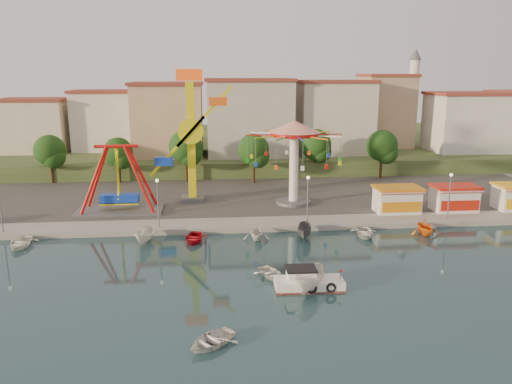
{
  "coord_description": "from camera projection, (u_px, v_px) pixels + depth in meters",
  "views": [
    {
      "loc": [
        -2.48,
        -38.56,
        16.64
      ],
      "look_at": [
        2.47,
        14.0,
        4.0
      ],
      "focal_mm": 35.0,
      "sensor_mm": 36.0,
      "label": 1
    }
  ],
  "objects": [
    {
      "name": "rowboat_b",
      "position": [
        211.0,
        340.0,
        31.19
      ],
      "size": [
        4.22,
        4.15,
        0.72
      ],
      "primitive_type": "imported",
      "rotation": [
        0.0,
        0.0,
        -0.84
      ],
      "color": "silver",
      "rests_on": "ground"
    },
    {
      "name": "rowboat_a",
      "position": [
        271.0,
        273.0,
        41.68
      ],
      "size": [
        3.25,
        3.73,
        0.64
      ],
      "primitive_type": "imported",
      "rotation": [
        0.0,
        0.0,
        0.4
      ],
      "color": "white",
      "rests_on": "ground"
    },
    {
      "name": "moored_boat_4",
      "position": [
        257.0,
        232.0,
        50.93
      ],
      "size": [
        3.03,
        3.4,
        1.62
      ],
      "primitive_type": "imported",
      "rotation": [
        0.0,
        0.0,
        -0.13
      ],
      "color": "silver",
      "rests_on": "ground"
    },
    {
      "name": "asphalt_pad",
      "position": [
        228.0,
        190.0,
        70.34
      ],
      "size": [
        90.0,
        28.0,
        0.01
      ],
      "primitive_type": "cube",
      "color": "#4C4944",
      "rests_on": "quay_deck"
    },
    {
      "name": "tree_5",
      "position": [
        382.0,
        146.0,
        76.71
      ],
      "size": [
        4.83,
        4.83,
        7.54
      ],
      "color": "#382314",
      "rests_on": "quay_deck"
    },
    {
      "name": "building_0",
      "position": [
        18.0,
        122.0,
        80.91
      ],
      "size": [
        9.26,
        9.53,
        11.87
      ],
      "primitive_type": "cube",
      "color": "beige",
      "rests_on": "hill_terrace"
    },
    {
      "name": "booth_left",
      "position": [
        397.0,
        199.0,
        58.67
      ],
      "size": [
        5.4,
        3.78,
        3.08
      ],
      "color": "white",
      "rests_on": "quay_deck"
    },
    {
      "name": "building_6",
      "position": [
        466.0,
        115.0,
        90.55
      ],
      "size": [
        8.23,
        8.98,
        12.36
      ],
      "primitive_type": "cube",
      "color": "silver",
      "rests_on": "hill_terrace"
    },
    {
      "name": "cabin_motorboat",
      "position": [
        307.0,
        283.0,
        39.32
      ],
      "size": [
        5.46,
        2.29,
        1.91
      ],
      "rotation": [
        0.0,
        0.0,
        -0.02
      ],
      "color": "white",
      "rests_on": "ground"
    },
    {
      "name": "quay_deck",
      "position": [
        222.0,
        155.0,
        101.4
      ],
      "size": [
        200.0,
        100.0,
        0.6
      ],
      "primitive_type": "cube",
      "color": "#9E998E",
      "rests_on": "ground"
    },
    {
      "name": "tree_2",
      "position": [
        186.0,
        147.0,
        74.18
      ],
      "size": [
        5.02,
        5.02,
        7.85
      ],
      "color": "#382314",
      "rests_on": "quay_deck"
    },
    {
      "name": "lamp_post_2",
      "position": [
        308.0,
        201.0,
        54.03
      ],
      "size": [
        0.14,
        0.14,
        5.0
      ],
      "primitive_type": "cylinder",
      "color": "#59595E",
      "rests_on": "quay_deck"
    },
    {
      "name": "moored_boat_0",
      "position": [
        20.0,
        243.0,
        48.9
      ],
      "size": [
        2.84,
        3.93,
        0.8
      ],
      "primitive_type": "imported",
      "rotation": [
        0.0,
        0.0,
        0.02
      ],
      "color": "white",
      "rests_on": "ground"
    },
    {
      "name": "tree_0",
      "position": [
        50.0,
        151.0,
        73.59
      ],
      "size": [
        4.6,
        4.6,
        7.19
      ],
      "color": "#382314",
      "rests_on": "quay_deck"
    },
    {
      "name": "building_1",
      "position": [
        101.0,
        127.0,
        87.54
      ],
      "size": [
        12.33,
        9.01,
        8.63
      ],
      "primitive_type": "cube",
      "color": "silver",
      "rests_on": "hill_terrace"
    },
    {
      "name": "building_4",
      "position": [
        326.0,
        123.0,
        91.95
      ],
      "size": [
        10.75,
        9.23,
        9.24
      ],
      "primitive_type": "cube",
      "color": "beige",
      "rests_on": "hill_terrace"
    },
    {
      "name": "skiff",
      "position": [
        310.0,
        280.0,
        38.88
      ],
      "size": [
        3.75,
        4.76,
        1.74
      ],
      "primitive_type": "imported",
      "rotation": [
        0.0,
        0.0,
        -0.53
      ],
      "color": "white",
      "rests_on": "ground"
    },
    {
      "name": "building_5",
      "position": [
        400.0,
        118.0,
        91.12
      ],
      "size": [
        12.77,
        10.96,
        11.21
      ],
      "primitive_type": "cube",
      "color": "tan",
      "rests_on": "hill_terrace"
    },
    {
      "name": "tree_3",
      "position": [
        253.0,
        150.0,
        73.78
      ],
      "size": [
        4.68,
        4.68,
        7.32
      ],
      "color": "#382314",
      "rests_on": "quay_deck"
    },
    {
      "name": "pirate_ship_ride",
      "position": [
        118.0,
        180.0,
        58.4
      ],
      "size": [
        10.0,
        5.0,
        8.0
      ],
      "color": "#59595E",
      "rests_on": "quay_deck"
    },
    {
      "name": "tree_1",
      "position": [
        118.0,
        152.0,
        73.86
      ],
      "size": [
        4.35,
        4.35,
        6.8
      ],
      "color": "#382314",
      "rests_on": "quay_deck"
    },
    {
      "name": "moored_boat_2",
      "position": [
        145.0,
        236.0,
        49.93
      ],
      "size": [
        2.23,
        3.99,
        1.45
      ],
      "primitive_type": "imported",
      "rotation": [
        0.0,
        0.0,
        -0.23
      ],
      "color": "silver",
      "rests_on": "ground"
    },
    {
      "name": "ground",
      "position": [
        242.0,
        278.0,
        41.44
      ],
      "size": [
        200.0,
        200.0,
        0.0
      ],
      "primitive_type": "plane",
      "color": "#143037",
      "rests_on": "ground"
    },
    {
      "name": "wave_swinger",
      "position": [
        294.0,
        144.0,
        61.08
      ],
      "size": [
        11.6,
        11.6,
        10.4
      ],
      "color": "#59595E",
      "rests_on": "quay_deck"
    },
    {
      "name": "building_3",
      "position": [
        255.0,
        126.0,
        87.43
      ],
      "size": [
        12.59,
        10.5,
        9.2
      ],
      "primitive_type": "cube",
      "color": "beige",
      "rests_on": "hill_terrace"
    },
    {
      "name": "building_7",
      "position": [
        511.0,
        122.0,
        96.83
      ],
      "size": [
        11.59,
        10.93,
        8.76
      ],
      "primitive_type": "cube",
      "color": "beige",
      "rests_on": "hill_terrace"
    },
    {
      "name": "booth_mid",
      "position": [
        454.0,
        198.0,
        59.31
      ],
      "size": [
        5.4,
        3.78,
        3.08
      ],
      "color": "white",
      "rests_on": "quay_deck"
    },
    {
      "name": "moored_boat_3",
      "position": [
        194.0,
        238.0,
        50.45
      ],
      "size": [
        3.05,
        3.95,
        0.76
      ],
      "primitive_type": "imported",
      "rotation": [
        0.0,
        0.0,
        -0.12
      ],
      "color": "red",
      "rests_on": "ground"
    },
    {
      "name": "moored_boat_7",
      "position": [
        425.0,
        226.0,
        52.54
      ],
      "size": [
        2.88,
        3.33,
        1.75
      ],
      "primitive_type": "imported",
      "rotation": [
        0.0,
        0.0,
        0.01
      ],
      "color": "orange",
      "rests_on": "ground"
    },
    {
      "name": "lamp_post_1",
      "position": [
        158.0,
        205.0,
        52.57
      ],
      "size": [
        0.14,
        0.14,
        5.0
      ],
      "primitive_type": "cylinder",
      "color": "#59595E",
      "rests_on": "quay_deck"
    },
    {
      "name": "moored_boat_6",
      "position": [
        365.0,
        233.0,
        52.06
      ],
      "size": [
        3.35,
        4.22,
        0.78
      ],
      "primitive_type": "imported",
      "rotation": [
        0.0,
        0.0,
        -0.18
      ],
      "color": "silver",
      "rests_on": "ground"
    },
    {
      "name": "hill_terrace",
      "position": [
        221.0,
        146.0,
        105.96
      ],
      "size": [
        200.0,
        60.0,
        3.0
      ],
      "primitive_type": "cube",
      "color": "#384C26",
      "rests_on": "ground"
    },
    {
      "name": "lamp_post_3",
      "position": [
        449.0,
        198.0,
        55.49
      ],
      "size": [
        0.14,
        0.14,
        5.0
      ],
      "primitive_type": "cylinder",
      "color": "#59595E",
      "rests_on": "quay_deck"
    },
    {
      "name": "building_2",
      "position": [
        177.0,
        119.0,
        89.0
      ],
      "size": [
        11.95,
        9.28,
        11.23
      ],
      "primitive_type": "cube",
      "color": "tan",
      "rests_on": "hill_terrace"
    },
    {
      "name": "minaret",
      "position": [
        413.0,
        95.0,
        94.09
      ],
      "size": [
        2.8,
        2.8,
        18.0
      ],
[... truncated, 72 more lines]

